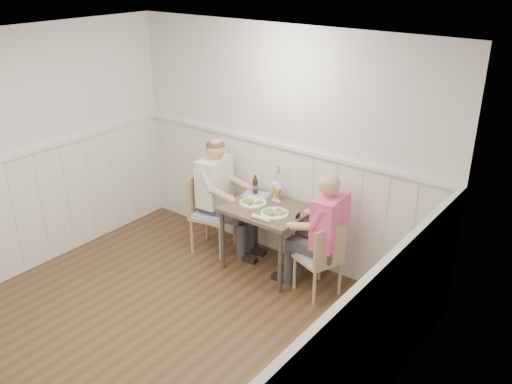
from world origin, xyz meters
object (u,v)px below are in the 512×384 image
at_px(grass_vase, 276,183).
at_px(beer_bottle, 255,185).
at_px(chair_right, 321,256).
at_px(man_in_pink, 325,243).
at_px(chair_left, 208,210).
at_px(diner_cream, 218,203).
at_px(dining_table, 267,216).

bearing_deg(grass_vase, beer_bottle, -169.15).
distance_m(chair_right, beer_bottle, 1.16).
bearing_deg(man_in_pink, beer_bottle, 169.13).
distance_m(chair_left, diner_cream, 0.14).
bearing_deg(man_in_pink, grass_vase, 162.59).
xyz_separation_m(chair_left, diner_cream, (0.09, 0.08, 0.08)).
height_order(chair_right, chair_left, chair_left).
height_order(dining_table, diner_cream, diner_cream).
relative_size(chair_right, chair_left, 0.88).
bearing_deg(man_in_pink, diner_cream, 179.06).
xyz_separation_m(dining_table, grass_vase, (-0.07, 0.26, 0.29)).
bearing_deg(dining_table, grass_vase, 106.06).
xyz_separation_m(chair_left, grass_vase, (0.74, 0.30, 0.43)).
bearing_deg(man_in_pink, dining_table, -179.32).
height_order(diner_cream, beer_bottle, diner_cream).
distance_m(diner_cream, beer_bottle, 0.52).
relative_size(dining_table, chair_left, 0.94).
height_order(chair_left, man_in_pink, man_in_pink).
relative_size(chair_right, diner_cream, 0.59).
bearing_deg(beer_bottle, man_in_pink, -10.87).
relative_size(beer_bottle, grass_vase, 0.55).
height_order(chair_right, grass_vase, grass_vase).
bearing_deg(grass_vase, chair_left, -158.14).
height_order(man_in_pink, beer_bottle, man_in_pink).
xyz_separation_m(dining_table, man_in_pink, (0.71, 0.01, -0.09)).
bearing_deg(dining_table, diner_cream, 177.49).
relative_size(man_in_pink, beer_bottle, 5.87).
height_order(dining_table, man_in_pink, man_in_pink).
relative_size(chair_right, grass_vase, 1.99).
bearing_deg(grass_vase, diner_cream, -161.23).
height_order(chair_left, beer_bottle, beer_bottle).
xyz_separation_m(chair_right, chair_left, (-1.55, 0.03, 0.06)).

